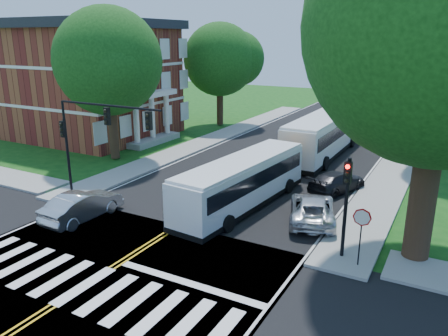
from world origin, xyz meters
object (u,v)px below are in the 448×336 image
Objects in this scene: signal_nw at (94,129)px; dark_sedan at (337,182)px; hatchback at (82,205)px; signal_ne at (346,195)px; suv at (312,209)px; bus_follow at (323,135)px; bus_lead at (243,182)px.

signal_nw reaches higher than dark_sedan.
hatchback reaches higher than dark_sedan.
signal_nw is 14.13m from signal_ne.
suv reaches higher than dark_sedan.
bus_follow is 2.79× the size of hatchback.
signal_ne is at bearing 107.31° from suv.
bus_lead is (7.56, 3.47, -2.89)m from signal_nw.
bus_follow is at bearing -46.13° from dark_sedan.
bus_follow is 2.94× the size of dark_sedan.
signal_ne is 0.91× the size of suv.
suv is (4.10, -0.11, -0.80)m from bus_lead.
signal_ne is 17.53m from bus_follow.
signal_nw is 1.47× the size of suv.
suv is at bearing 16.07° from signal_nw.
bus_follow is 2.63× the size of suv.
signal_nw is 12.68m from suv.
bus_lead is 2.54× the size of dark_sedan.
signal_nw reaches higher than signal_ne.
dark_sedan is (11.58, 8.57, -3.74)m from signal_nw.
bus_lead is 4.18m from suv.
hatchback reaches higher than suv.
bus_follow is at bearing 63.31° from signal_nw.
signal_ne is 0.96× the size of hatchback.
bus_lead is at bearing -138.23° from hatchback.
suv is (3.36, -13.16, -1.06)m from bus_follow.
suv is (-2.39, 3.35, -2.28)m from signal_ne.
bus_follow is at bearing -110.30° from hatchback.
suv is at bearing 112.32° from dark_sedan.
signal_ne is at bearing 157.22° from bus_lead.
signal_nw reaches higher than hatchback.
signal_nw is at bearing -65.29° from hatchback.
suv is at bearing 125.56° from signal_ne.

